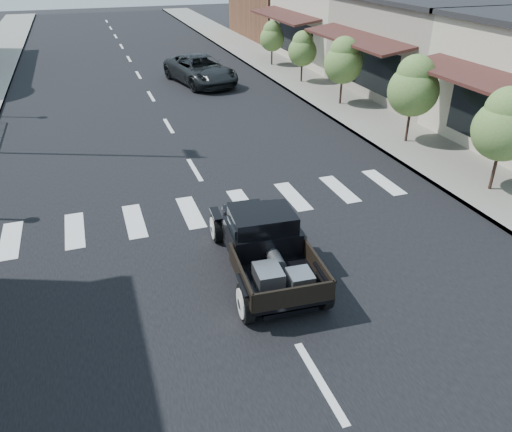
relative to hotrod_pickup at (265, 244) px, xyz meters
name	(u,v)px	position (x,y,z in m)	size (l,w,h in m)	color
ground	(263,286)	(-0.22, -0.53, -0.77)	(120.00, 120.00, 0.00)	black
road	(157,107)	(-0.22, 14.47, -0.76)	(14.00, 80.00, 0.02)	black
road_markings	(178,142)	(-0.22, 9.47, -0.77)	(12.00, 60.00, 0.06)	silver
sidewalk_right	(319,91)	(8.28, 14.47, -0.69)	(3.00, 80.00, 0.15)	gray
storefront_mid	(455,47)	(14.78, 12.47, 1.48)	(10.00, 9.00, 4.50)	gray
storefront_far	(365,24)	(14.78, 21.47, 1.48)	(10.00, 9.00, 4.50)	#BBB29E
small_tree_a	(501,142)	(8.08, 1.75, 0.91)	(1.83, 1.83, 3.06)	#527335
small_tree_b	(412,101)	(8.08, 6.30, 0.95)	(1.87, 1.87, 3.12)	#527335
small_tree_c	(342,72)	(8.08, 11.78, 0.86)	(1.77, 1.77, 2.96)	#527335
small_tree_d	(302,57)	(8.08, 16.41, 0.67)	(1.55, 1.55, 2.58)	#527335
small_tree_e	(272,44)	(8.08, 21.08, 0.64)	(1.51, 1.51, 2.52)	#527335
hotrod_pickup	(265,244)	(0.00, 0.00, 0.00)	(2.06, 4.42, 1.53)	black
second_car	(200,70)	(2.82, 18.24, -0.01)	(2.49, 5.40, 1.50)	black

